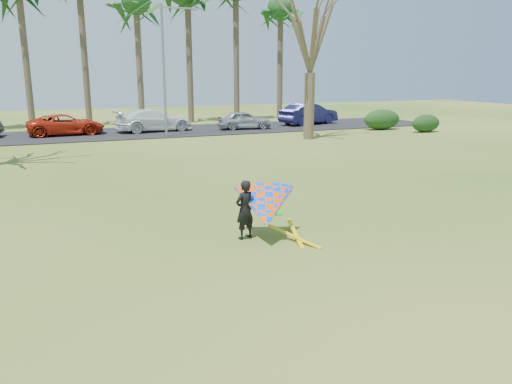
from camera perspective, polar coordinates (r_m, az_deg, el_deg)
name	(u,v)px	position (r m, az deg, el deg)	size (l,w,h in m)	color
ground	(290,260)	(11.15, 3.90, -7.75)	(100.00, 100.00, 0.00)	#225612
parking_strip	(128,133)	(34.86, -14.46, 6.54)	(46.00, 7.00, 0.06)	black
palm_6	(136,2)	(41.17, -13.56, 20.37)	(4.84, 4.84, 10.84)	brown
palm_9	(281,9)	(44.69, 2.83, 20.15)	(4.84, 4.84, 10.84)	#4D3D2E
bare_tree_right	(311,28)	(31.07, 6.32, 18.15)	(6.27, 6.27, 9.21)	brown
streetlight	(166,65)	(32.04, -10.23, 14.12)	(2.28, 0.18, 8.00)	gray
hedge_near	(382,120)	(37.14, 14.19, 8.04)	(2.88, 1.31, 1.44)	#153613
hedge_far	(426,123)	(36.40, 18.84, 7.44)	(2.18, 1.02, 1.21)	#143312
car_2	(66,125)	(34.76, -20.89, 7.21)	(2.20, 4.78, 1.33)	#B3220E
car_3	(154,120)	(35.27, -11.59, 8.05)	(2.12, 5.21, 1.51)	white
car_4	(244,120)	(35.91, -1.33, 8.23)	(1.51, 3.76, 1.28)	#92979F
car_5	(309,114)	(39.42, 6.05, 8.89)	(1.71, 4.92, 1.62)	#1B184A
kite_flyer	(264,206)	(12.21, 0.92, -1.67)	(2.13, 2.39, 2.02)	black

